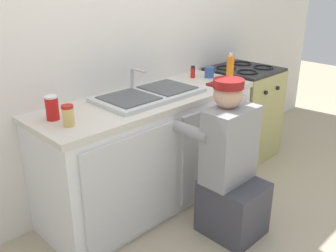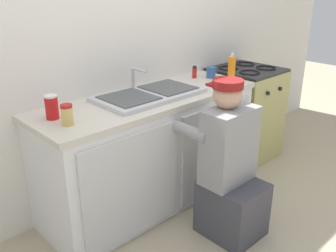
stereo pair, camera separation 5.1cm
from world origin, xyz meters
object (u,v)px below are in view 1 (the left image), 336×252
coffee_mug (209,72)px  plumber_person (230,173)px  soda_cup_red (52,108)px  soap_bottle_orange (230,69)px  sink_double_basin (149,94)px  condiment_jar (68,115)px  spice_bottle_red (193,72)px  stove_range (241,112)px

coffee_mug → plumber_person: bearing=-130.9°
soda_cup_red → soap_bottle_orange: size_ratio=0.61×
soap_bottle_orange → coffee_mug: bearing=86.1°
coffee_mug → soap_bottle_orange: 0.24m
sink_double_basin → condiment_jar: sink_double_basin is taller
soda_cup_red → soap_bottle_orange: (1.48, -0.24, 0.04)m
soap_bottle_orange → condiment_jar: size_ratio=1.95×
spice_bottle_red → coffee_mug: (0.11, -0.09, -0.00)m
stove_range → condiment_jar: condiment_jar is taller
plumber_person → spice_bottle_red: (0.52, 0.82, 0.47)m
sink_double_basin → plumber_person: plumber_person is taller
stove_range → spice_bottle_red: spice_bottle_red is taller
plumber_person → soda_cup_red: (-0.87, 0.74, 0.50)m
sink_double_basin → soda_cup_red: bearing=175.0°
soda_cup_red → sink_double_basin: bearing=-5.0°
coffee_mug → condiment_jar: 1.49m
spice_bottle_red → soda_cup_red: size_ratio=0.69×
sink_double_basin → plumber_person: (0.13, -0.68, -0.44)m
spice_bottle_red → soda_cup_red: soda_cup_red is taller
sink_double_basin → coffee_mug: bearing=3.6°
plumber_person → coffee_mug: bearing=49.1°
stove_range → soda_cup_red: (-1.96, 0.07, 0.50)m
coffee_mug → condiment_jar: (-1.48, -0.14, 0.02)m
coffee_mug → condiment_jar: bearing=-174.5°
sink_double_basin → stove_range: size_ratio=0.88×
stove_range → coffee_mug: (-0.46, 0.05, 0.48)m
sink_double_basin → soap_bottle_orange: soap_bottle_orange is taller
stove_range → soda_cup_red: bearing=178.0°
stove_range → condiment_jar: 2.01m
soda_cup_red → spice_bottle_red: bearing=3.2°
plumber_person → soda_cup_red: 1.24m
sink_double_basin → condiment_jar: size_ratio=6.25×
stove_range → soap_bottle_orange: size_ratio=3.64×
coffee_mug → spice_bottle_red: bearing=139.9°
spice_bottle_red → sink_double_basin: bearing=-167.5°
soap_bottle_orange → soda_cup_red: bearing=170.6°
spice_bottle_red → soap_bottle_orange: bearing=-73.3°
stove_range → plumber_person: (-1.10, -0.68, 0.01)m
spice_bottle_red → condiment_jar: (-1.37, -0.24, 0.01)m
sink_double_basin → condiment_jar: bearing=-172.6°
sink_double_basin → stove_range: bearing=-0.1°
soda_cup_red → condiment_jar: (0.01, -0.16, -0.01)m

